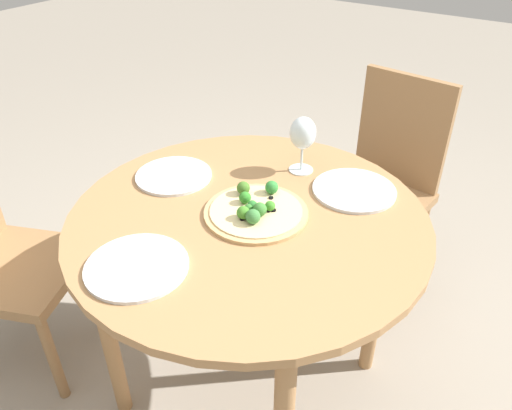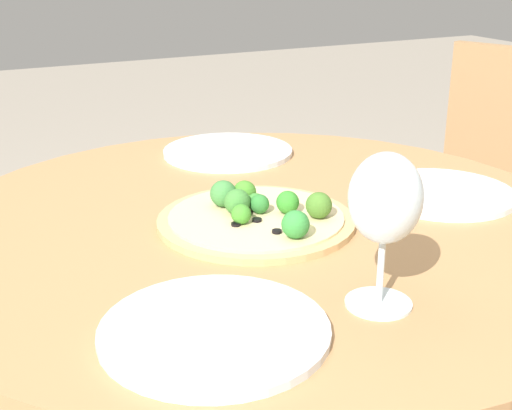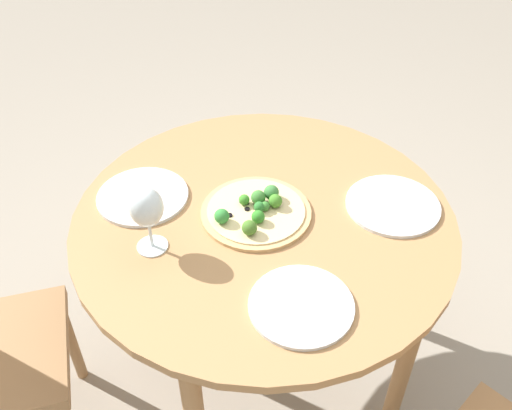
{
  "view_description": "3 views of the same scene",
  "coord_description": "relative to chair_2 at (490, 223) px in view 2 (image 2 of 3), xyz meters",
  "views": [
    {
      "loc": [
        0.93,
        0.64,
        1.54
      ],
      "look_at": [
        -0.02,
        0.02,
        0.78
      ],
      "focal_mm": 35.0,
      "sensor_mm": 36.0,
      "label": 1
    },
    {
      "loc": [
        -0.88,
        0.45,
        1.14
      ],
      "look_at": [
        -0.02,
        0.02,
        0.78
      ],
      "focal_mm": 50.0,
      "sensor_mm": 36.0,
      "label": 2
    },
    {
      "loc": [
        -0.44,
        -1.02,
        1.74
      ],
      "look_at": [
        -0.02,
        0.02,
        0.78
      ],
      "focal_mm": 40.0,
      "sensor_mm": 36.0,
      "label": 3
    }
  ],
  "objects": [
    {
      "name": "dining_table",
      "position": [
        -0.33,
        0.81,
        0.18
      ],
      "size": [
        1.01,
        1.01,
        0.75
      ],
      "color": "#A87A4C",
      "rests_on": "ground_plane"
    },
    {
      "name": "chair_2",
      "position": [
        0.0,
        0.0,
        0.0
      ],
      "size": [
        0.52,
        0.52,
        0.89
      ],
      "rotation": [
        0.0,
        0.0,
        -2.76
      ],
      "color": "#997047",
      "rests_on": "ground_plane"
    },
    {
      "name": "pizza",
      "position": [
        -0.35,
        0.82,
        0.29
      ],
      "size": [
        0.29,
        0.29,
        0.05
      ],
      "color": "tan",
      "rests_on": "dining_table"
    },
    {
      "name": "wine_glass",
      "position": [
        -0.63,
        0.81,
        0.4
      ],
      "size": [
        0.08,
        0.08,
        0.18
      ],
      "color": "silver",
      "rests_on": "dining_table"
    },
    {
      "name": "plate_near",
      "position": [
        -0.37,
        0.5,
        0.28
      ],
      "size": [
        0.24,
        0.24,
        0.01
      ],
      "color": "silver",
      "rests_on": "dining_table"
    },
    {
      "name": "plate_far",
      "position": [
        0.0,
        0.71,
        0.28
      ],
      "size": [
        0.25,
        0.25,
        0.01
      ],
      "color": "silver",
      "rests_on": "dining_table"
    },
    {
      "name": "plate_side",
      "position": [
        -0.6,
        1.01,
        0.28
      ],
      "size": [
        0.25,
        0.25,
        0.01
      ],
      "color": "silver",
      "rests_on": "dining_table"
    }
  ]
}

